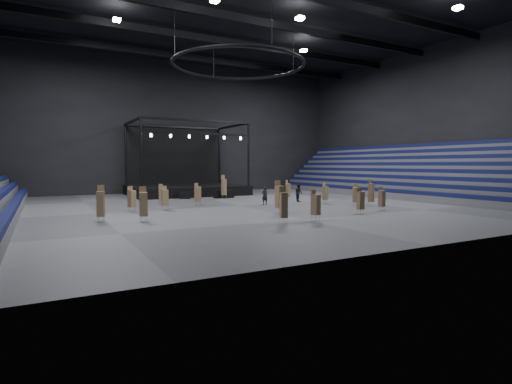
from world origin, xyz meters
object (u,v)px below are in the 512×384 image
chair_stack_2 (132,198)px  chair_stack_10 (288,190)px  chair_stack_9 (101,203)px  chair_stack_1 (279,196)px  chair_stack_0 (198,194)px  chair_stack_11 (284,204)px  chair_stack_4 (165,197)px  chair_stack_8 (371,192)px  chair_stack_13 (316,204)px  chair_stack_5 (224,187)px  flight_case_left (185,195)px  chair_stack_6 (361,200)px  flight_case_mid (228,194)px  chair_stack_15 (356,194)px  man_center (265,196)px  crew_member (299,193)px  chair_stack_14 (382,198)px  chair_stack_3 (143,204)px  chair_stack_7 (161,194)px  stage (184,183)px  chair_stack_12 (325,193)px

chair_stack_2 → chair_stack_10: size_ratio=0.98×
chair_stack_10 → chair_stack_9: bearing=179.0°
chair_stack_1 → chair_stack_9: (-13.13, 1.56, -0.09)m
chair_stack_0 → chair_stack_11: 13.13m
chair_stack_4 → chair_stack_11: bearing=-68.8°
chair_stack_8 → chair_stack_13: chair_stack_8 is taller
chair_stack_0 → chair_stack_5: size_ratio=0.80×
flight_case_left → chair_stack_8: size_ratio=0.47×
chair_stack_5 → chair_stack_10: (5.63, -4.68, -0.26)m
chair_stack_6 → chair_stack_8: bearing=44.7°
flight_case_mid → chair_stack_2: (-12.57, -9.02, 0.69)m
chair_stack_6 → chair_stack_11: size_ratio=0.85×
chair_stack_15 → man_center: 8.59m
chair_stack_10 → crew_member: bearing=-117.6°
man_center → chair_stack_14: bearing=120.8°
chair_stack_2 → chair_stack_15: size_ratio=1.02×
chair_stack_2 → chair_stack_6: bearing=-56.3°
chair_stack_14 → chair_stack_6: bearing=-168.9°
chair_stack_1 → man_center: chair_stack_1 is taller
man_center → chair_stack_8: bearing=141.7°
flight_case_mid → chair_stack_15: bearing=-64.1°
chair_stack_3 → chair_stack_2: bearing=89.6°
chair_stack_1 → chair_stack_3: 10.60m
chair_stack_9 → chair_stack_11: chair_stack_9 is taller
flight_case_left → chair_stack_7: 7.17m
flight_case_mid → crew_member: bearing=-57.9°
chair_stack_3 → chair_stack_5: (12.26, 14.48, 0.11)m
chair_stack_3 → chair_stack_1: bearing=2.1°
chair_stack_2 → chair_stack_5: bearing=10.9°
flight_case_mid → chair_stack_2: size_ratio=0.64×
chair_stack_4 → chair_stack_13: size_ratio=0.96×
chair_stack_11 → stage: bearing=100.0°
chair_stack_14 → chair_stack_2: bearing=150.5°
stage → chair_stack_5: stage is taller
chair_stack_0 → man_center: size_ratio=1.24×
chair_stack_15 → stage: bearing=122.6°
chair_stack_3 → chair_stack_6: bearing=-9.3°
chair_stack_10 → crew_member: (-0.17, -2.36, -0.18)m
flight_case_left → chair_stack_9: size_ratio=0.47×
stage → chair_stack_3: stage is taller
chair_stack_3 → chair_stack_12: chair_stack_3 is taller
chair_stack_9 → crew_member: 21.17m
chair_stack_5 → flight_case_left: bearing=150.1°
chair_stack_2 → chair_stack_0: bearing=-6.2°
chair_stack_0 → chair_stack_1: bearing=-90.2°
chair_stack_5 → chair_stack_15: size_ratio=1.30×
chair_stack_4 → chair_stack_5: (9.15, 8.48, 0.25)m
flight_case_left → chair_stack_7: size_ratio=0.59×
chair_stack_2 → chair_stack_14: 20.72m
stage → crew_member: bearing=-64.1°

